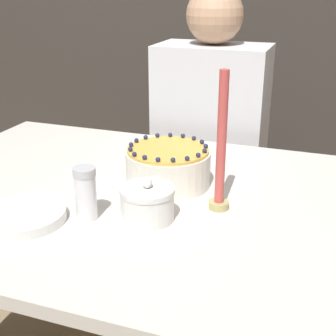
{
  "coord_description": "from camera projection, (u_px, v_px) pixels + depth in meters",
  "views": [
    {
      "loc": [
        0.41,
        -0.98,
        1.25
      ],
      "look_at": [
        0.03,
        0.08,
        0.8
      ],
      "focal_mm": 50.0,
      "sensor_mm": 36.0,
      "label": 1
    }
  ],
  "objects": [
    {
      "name": "sugar_bowl",
      "position": [
        147.0,
        203.0,
        1.04
      ],
      "size": [
        0.12,
        0.12,
        0.1
      ],
      "color": "white",
      "rests_on": "dining_table"
    },
    {
      "name": "cake",
      "position": [
        168.0,
        167.0,
        1.22
      ],
      "size": [
        0.22,
        0.22,
        0.11
      ],
      "color": "white",
      "rests_on": "dining_table"
    },
    {
      "name": "plate_stack",
      "position": [
        22.0,
        216.0,
        1.04
      ],
      "size": [
        0.2,
        0.2,
        0.02
      ],
      "color": "white",
      "rests_on": "dining_table"
    },
    {
      "name": "person_man_blue_shirt",
      "position": [
        209.0,
        176.0,
        1.83
      ],
      "size": [
        0.4,
        0.34,
        1.24
      ],
      "rotation": [
        0.0,
        0.0,
        3.14
      ],
      "color": "#595960",
      "rests_on": "ground_plane"
    },
    {
      "name": "dining_table",
      "position": [
        145.0,
        236.0,
        1.22
      ],
      "size": [
        1.35,
        0.91,
        0.75
      ],
      "color": "beige",
      "rests_on": "ground_plane"
    },
    {
      "name": "sugar_shaker",
      "position": [
        86.0,
        193.0,
        1.04
      ],
      "size": [
        0.05,
        0.05,
        0.12
      ],
      "color": "white",
      "rests_on": "dining_table"
    },
    {
      "name": "candle",
      "position": [
        221.0,
        154.0,
        1.05
      ],
      "size": [
        0.05,
        0.05,
        0.33
      ],
      "color": "tan",
      "rests_on": "dining_table"
    }
  ]
}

